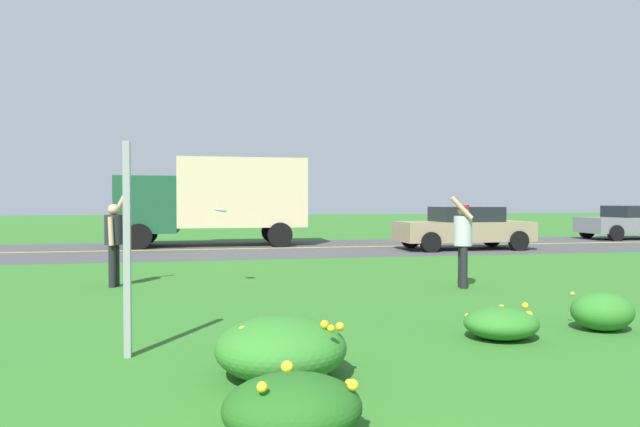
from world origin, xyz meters
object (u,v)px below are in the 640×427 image
sign_post_near_path (127,249)px  person_thrower_dark_shirt (114,237)px  car_tan_center_left (464,228)px  box_truck_dark_green (217,197)px  person_catcher_red_cap_gray_shirt (463,237)px  frisbee_pale_blue (221,210)px  car_gray_leftmost (633,222)px

sign_post_near_path → person_thrower_dark_shirt: sign_post_near_path is taller
sign_post_near_path → car_tan_center_left: size_ratio=0.50×
car_tan_center_left → box_truck_dark_green: box_truck_dark_green is taller
sign_post_near_path → car_tan_center_left: 14.97m
person_thrower_dark_shirt → box_truck_dark_green: bearing=77.6°
car_tan_center_left → box_truck_dark_green: (-8.20, 3.32, 1.06)m
person_catcher_red_cap_gray_shirt → frisbee_pale_blue: size_ratio=7.29×
person_thrower_dark_shirt → car_tan_center_left: 12.20m
car_gray_leftmost → car_tan_center_left: bearing=-160.8°
person_thrower_dark_shirt → car_tan_center_left: person_thrower_dark_shirt is taller
person_thrower_dark_shirt → person_catcher_red_cap_gray_shirt: (6.47, -1.47, 0.01)m
person_catcher_red_cap_gray_shirt → car_tan_center_left: person_catcher_red_cap_gray_shirt is taller
sign_post_near_path → car_tan_center_left: bearing=50.8°
person_catcher_red_cap_gray_shirt → frisbee_pale_blue: (-4.47, 1.11, 0.50)m
person_catcher_red_cap_gray_shirt → box_truck_dark_green: 12.08m
person_thrower_dark_shirt → person_catcher_red_cap_gray_shirt: 6.63m
car_tan_center_left → box_truck_dark_green: bearing=157.9°
car_gray_leftmost → car_tan_center_left: (-9.52, -3.32, 0.00)m
car_gray_leftmost → box_truck_dark_green: (-17.72, 0.00, 1.06)m
box_truck_dark_green → car_gray_leftmost: bearing=0.0°
person_catcher_red_cap_gray_shirt → box_truck_dark_green: bearing=111.0°
car_tan_center_left → box_truck_dark_green: 8.91m
frisbee_pale_blue → box_truck_dark_green: bearing=89.1°
sign_post_near_path → person_catcher_red_cap_gray_shirt: bearing=33.4°
sign_post_near_path → person_thrower_dark_shirt: 5.22m
box_truck_dark_green → person_catcher_red_cap_gray_shirt: bearing=-69.0°
person_thrower_dark_shirt → car_gray_leftmost: person_thrower_dark_shirt is taller
car_tan_center_left → frisbee_pale_blue: bearing=-140.8°
sign_post_near_path → car_tan_center_left: sign_post_near_path is taller
car_gray_leftmost → box_truck_dark_green: box_truck_dark_green is taller
sign_post_near_path → frisbee_pale_blue: size_ratio=9.49×
sign_post_near_path → box_truck_dark_green: bearing=85.2°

